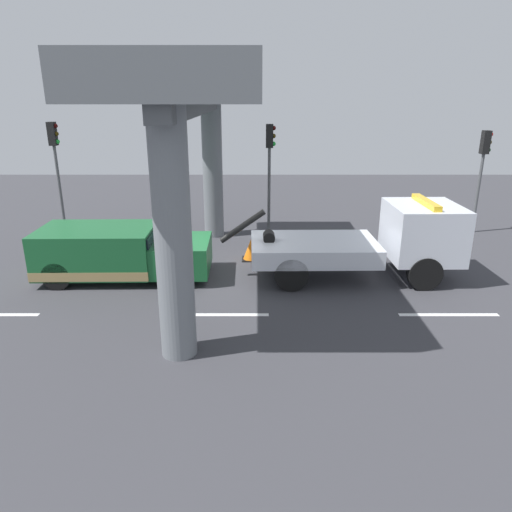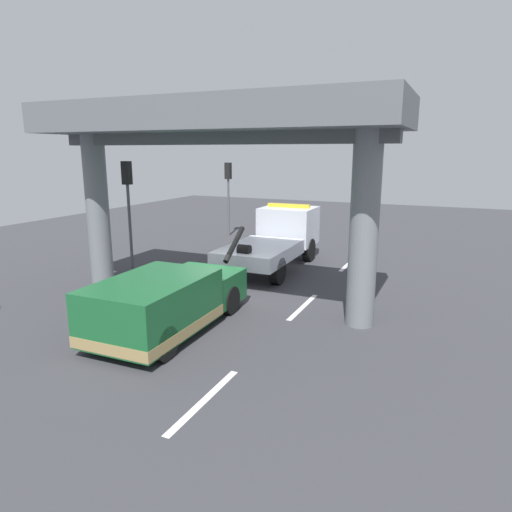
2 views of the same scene
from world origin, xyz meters
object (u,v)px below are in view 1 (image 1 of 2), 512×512
(traffic_light_near, at_px, (53,154))
(traffic_light_mid, at_px, (481,159))
(traffic_light_far, at_px, (268,155))
(traffic_cone_orange, at_px, (249,250))
(tow_truck_white, at_px, (374,240))
(towed_van_green, at_px, (115,253))

(traffic_light_near, bearing_deg, traffic_light_mid, 0.00)
(traffic_light_far, bearing_deg, traffic_cone_orange, -101.74)
(traffic_light_near, height_order, traffic_cone_orange, traffic_light_near)
(tow_truck_white, relative_size, traffic_light_far, 1.67)
(traffic_light_near, xyz_separation_m, traffic_light_far, (8.50, -0.00, -0.06))
(traffic_light_mid, distance_m, traffic_cone_orange, 10.21)
(tow_truck_white, bearing_deg, traffic_light_far, 121.79)
(tow_truck_white, xyz_separation_m, towed_van_green, (-8.03, -0.02, -0.42))
(towed_van_green, xyz_separation_m, traffic_cone_orange, (4.15, 1.64, -0.43))
(traffic_light_mid, bearing_deg, towed_van_green, -159.06)
(towed_van_green, relative_size, traffic_cone_orange, 7.11)
(towed_van_green, relative_size, traffic_light_near, 1.18)
(traffic_light_near, distance_m, traffic_cone_orange, 8.99)
(tow_truck_white, relative_size, traffic_cone_orange, 9.89)
(towed_van_green, height_order, traffic_light_near, traffic_light_near)
(traffic_light_near, distance_m, traffic_light_far, 8.50)
(traffic_light_far, relative_size, traffic_light_mid, 1.06)
(traffic_light_near, bearing_deg, towed_van_green, -54.65)
(traffic_light_far, height_order, traffic_cone_orange, traffic_light_far)
(traffic_light_far, bearing_deg, towed_van_green, -133.60)
(traffic_light_mid, height_order, traffic_cone_orange, traffic_light_mid)
(traffic_light_far, bearing_deg, tow_truck_white, -58.21)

